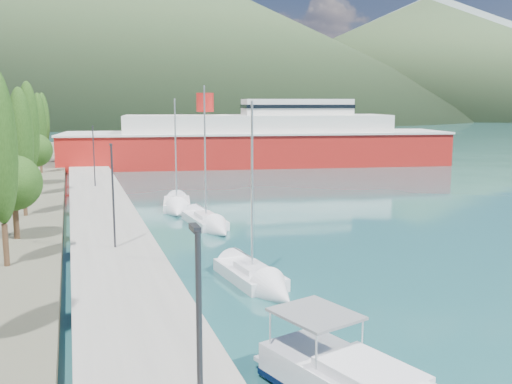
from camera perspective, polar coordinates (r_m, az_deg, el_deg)
name	(u,v)px	position (r m, az deg, el deg)	size (l,w,h in m)	color
ground	(119,141)	(141.12, -13.54, 4.99)	(1400.00, 1400.00, 0.00)	#1F5354
quay	(103,213)	(47.25, -15.07, -2.08)	(5.00, 88.00, 0.80)	gray
hills_far	(206,40)	(659.96, -5.04, 14.88)	(1480.00, 900.00, 180.00)	slate
hills_near	(230,44)	(409.74, -2.62, 14.57)	(1010.00, 520.00, 115.00)	#34482A
tree_row	(27,143)	(51.75, -21.95, 4.60)	(3.48, 66.63, 10.39)	#47301E
lamp_posts	(112,189)	(34.89, -14.23, 0.24)	(0.15, 49.56, 6.06)	#2D2D33
sailboat_near	(264,284)	(28.61, 0.77, -9.22)	(2.92, 7.23, 10.10)	silver
sailboat_mid	(212,226)	(41.84, -4.39, -3.38)	(2.65, 7.94, 11.23)	silver
sailboat_far	(177,208)	(48.86, -7.92, -1.62)	(3.47, 7.37, 10.41)	silver
ferry	(259,142)	(84.13, 0.34, 5.00)	(56.98, 20.83, 11.08)	#AD1A15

